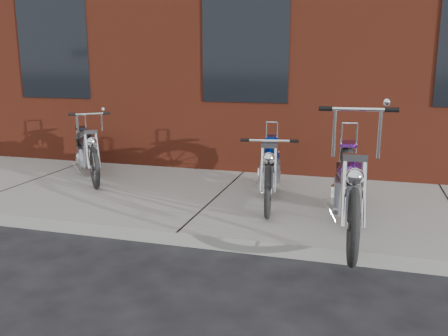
% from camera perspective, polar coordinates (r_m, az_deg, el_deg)
% --- Properties ---
extents(ground, '(120.00, 120.00, 0.00)m').
position_cam_1_polar(ground, '(5.19, -5.69, -9.30)').
color(ground, black).
rests_on(ground, ground).
extents(sidewalk, '(22.00, 3.00, 0.15)m').
position_cam_1_polar(sidewalk, '(6.50, -0.78, -3.98)').
color(sidewalk, '#A4A194').
rests_on(sidewalk, ground).
extents(chopper_purple, '(0.61, 2.48, 1.39)m').
position_cam_1_polar(chopper_purple, '(5.23, 14.85, -2.59)').
color(chopper_purple, black).
rests_on(chopper_purple, sidewalk).
extents(chopper_blue, '(0.59, 2.17, 0.95)m').
position_cam_1_polar(chopper_blue, '(6.28, 5.55, -0.21)').
color(chopper_blue, black).
rests_on(chopper_blue, sidewalk).
extents(chopper_third, '(1.41, 1.70, 1.07)m').
position_cam_1_polar(chopper_third, '(7.77, -16.12, 1.73)').
color(chopper_third, black).
rests_on(chopper_third, sidewalk).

